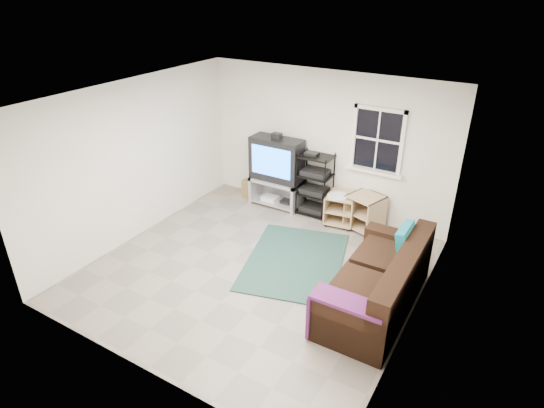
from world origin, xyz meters
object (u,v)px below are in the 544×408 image
Objects in this scene: av_rack at (315,188)px; side_table_right at (341,206)px; sofa at (378,285)px; tv_unit at (277,167)px; side_table_left at (366,211)px.

av_rack reaches higher than side_table_right.
sofa is at bearing -54.93° from side_table_right.
tv_unit is 2.45× the size of side_table_right.
sofa is (0.88, -1.95, 0.01)m from side_table_left.
side_table_right is at bearing -171.21° from side_table_left.
sofa reaches higher than side_table_right.
tv_unit is 0.83m from av_rack.
av_rack is at bearing 172.34° from side_table_right.
side_table_left is (1.79, 0.02, -0.46)m from tv_unit.
tv_unit is at bearing -179.26° from side_table_left.
tv_unit reaches higher than side_table_right.
side_table_right is 0.27× the size of sofa.
tv_unit is 1.43m from side_table_right.
tv_unit reaches higher than sofa.
sofa is at bearing -46.01° from av_rack.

